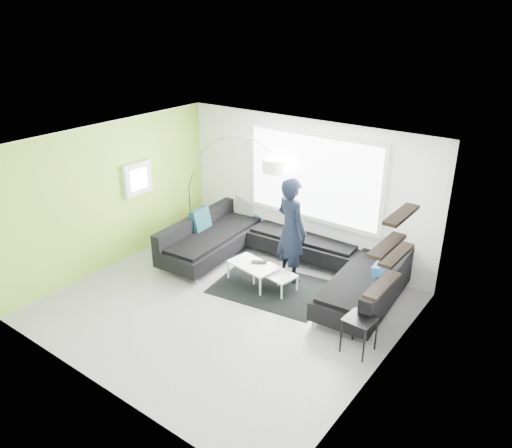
{
  "coord_description": "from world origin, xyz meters",
  "views": [
    {
      "loc": [
        4.74,
        -5.51,
        4.71
      ],
      "look_at": [
        -0.01,
        0.9,
        1.22
      ],
      "focal_mm": 35.0,
      "sensor_mm": 36.0,
      "label": 1
    }
  ],
  "objects_px": {
    "sectional_sofa": "(286,255)",
    "laptop": "(259,263)",
    "coffee_table": "(264,276)",
    "arc_lamp": "(188,186)",
    "person": "(291,230)",
    "side_table": "(359,335)"
  },
  "relations": [
    {
      "from": "coffee_table",
      "to": "side_table",
      "type": "height_order",
      "value": "side_table"
    },
    {
      "from": "laptop",
      "to": "person",
      "type": "bearing_deg",
      "value": 20.25
    },
    {
      "from": "sectional_sofa",
      "to": "laptop",
      "type": "height_order",
      "value": "sectional_sofa"
    },
    {
      "from": "side_table",
      "to": "person",
      "type": "bearing_deg",
      "value": 148.34
    },
    {
      "from": "side_table",
      "to": "laptop",
      "type": "height_order",
      "value": "side_table"
    },
    {
      "from": "coffee_table",
      "to": "person",
      "type": "xyz_separation_m",
      "value": [
        0.24,
        0.51,
        0.8
      ]
    },
    {
      "from": "side_table",
      "to": "sectional_sofa",
      "type": "bearing_deg",
      "value": 148.77
    },
    {
      "from": "sectional_sofa",
      "to": "laptop",
      "type": "relative_size",
      "value": 13.14
    },
    {
      "from": "side_table",
      "to": "person",
      "type": "xyz_separation_m",
      "value": [
        -1.99,
        1.23,
        0.7
      ]
    },
    {
      "from": "coffee_table",
      "to": "arc_lamp",
      "type": "xyz_separation_m",
      "value": [
        -2.5,
        0.72,
        1.01
      ]
    },
    {
      "from": "sectional_sofa",
      "to": "side_table",
      "type": "distance_m",
      "value": 2.51
    },
    {
      "from": "side_table",
      "to": "person",
      "type": "distance_m",
      "value": 2.45
    },
    {
      "from": "coffee_table",
      "to": "laptop",
      "type": "height_order",
      "value": "laptop"
    },
    {
      "from": "sectional_sofa",
      "to": "person",
      "type": "relative_size",
      "value": 2.26
    },
    {
      "from": "person",
      "to": "coffee_table",
      "type": "bearing_deg",
      "value": 84.17
    },
    {
      "from": "arc_lamp",
      "to": "side_table",
      "type": "height_order",
      "value": "arc_lamp"
    },
    {
      "from": "person",
      "to": "laptop",
      "type": "bearing_deg",
      "value": 70.09
    },
    {
      "from": "sectional_sofa",
      "to": "coffee_table",
      "type": "xyz_separation_m",
      "value": [
        -0.09,
        -0.58,
        -0.22
      ]
    },
    {
      "from": "arc_lamp",
      "to": "coffee_table",
      "type": "bearing_deg",
      "value": -27.84
    },
    {
      "from": "side_table",
      "to": "laptop",
      "type": "distance_m",
      "value": 2.49
    },
    {
      "from": "coffee_table",
      "to": "laptop",
      "type": "distance_m",
      "value": 0.25
    },
    {
      "from": "arc_lamp",
      "to": "person",
      "type": "height_order",
      "value": "arc_lamp"
    }
  ]
}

